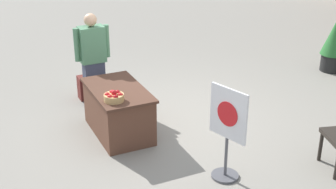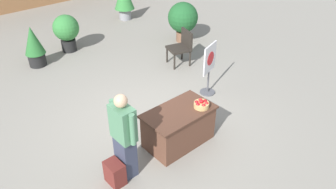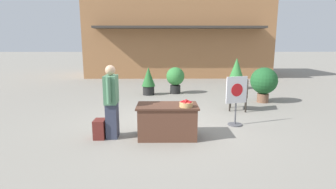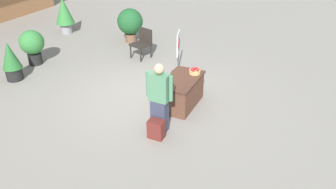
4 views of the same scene
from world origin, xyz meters
name	(u,v)px [view 3 (image 3 of 4)]	position (x,y,z in m)	size (l,w,h in m)	color
ground_plane	(167,125)	(0.00, 0.00, 0.00)	(120.00, 120.00, 0.00)	gray
storefront_building	(177,39)	(0.76, 11.17, 2.37)	(11.20, 5.38, 4.74)	#9E6B42
display_table	(167,121)	(0.00, -0.88, 0.37)	(1.33, 0.77, 0.73)	brown
apple_basket	(186,104)	(0.40, -1.07, 0.80)	(0.28, 0.28, 0.16)	tan
person_visitor	(112,102)	(-1.21, -0.89, 0.81)	(0.26, 0.61, 1.60)	#33384C
backpack	(100,129)	(-1.48, -0.94, 0.21)	(0.24, 0.34, 0.42)	maroon
poster_board	(236,99)	(1.74, -0.04, 0.68)	(0.56, 0.36, 1.25)	#4C4C51
patio_chair	(242,93)	(2.32, 1.49, 0.54)	(0.68, 0.68, 0.95)	#28231E
potted_plant_far_right	(264,82)	(3.42, 2.60, 0.74)	(0.93, 0.93, 1.24)	brown
potted_plant_near_right	(236,71)	(3.21, 5.45, 0.81)	(0.72, 0.72, 1.41)	gray
potted_plant_near_left	(175,78)	(0.38, 4.32, 0.65)	(0.75, 0.75, 1.10)	black
potted_plant_far_left	(148,80)	(-0.72, 4.03, 0.60)	(0.54, 0.54, 1.12)	black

